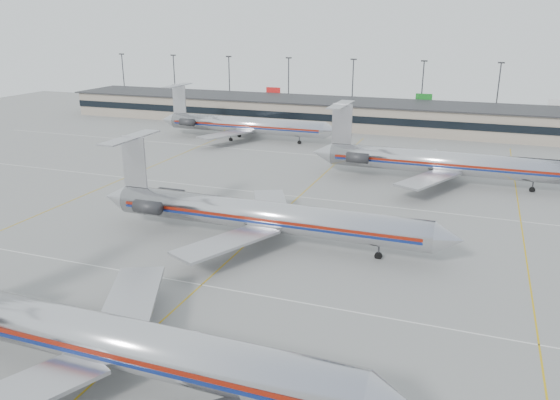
% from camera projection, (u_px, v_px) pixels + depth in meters
% --- Properties ---
extents(ground, '(260.00, 260.00, 0.00)m').
position_uv_depth(ground, '(143.00, 338.00, 44.08)').
color(ground, gray).
rests_on(ground, ground).
extents(apron_markings, '(160.00, 0.15, 0.02)m').
position_uv_depth(apron_markings, '(202.00, 285.00, 53.00)').
color(apron_markings, silver).
rests_on(apron_markings, ground).
extents(terminal, '(162.00, 17.00, 6.25)m').
position_uv_depth(terminal, '(375.00, 115.00, 130.48)').
color(terminal, gray).
rests_on(terminal, ground).
extents(light_mast_row, '(163.60, 0.40, 15.28)m').
position_uv_depth(light_mast_row, '(387.00, 86.00, 141.31)').
color(light_mast_row, '#38383D').
rests_on(light_mast_row, ground).
extents(jet_foreground, '(44.86, 26.42, 11.74)m').
position_uv_depth(jet_foreground, '(85.00, 334.00, 38.40)').
color(jet_foreground, silver).
rests_on(jet_foreground, ground).
extents(jet_second_row, '(43.56, 25.65, 11.40)m').
position_uv_depth(jet_second_row, '(258.00, 215.00, 62.45)').
color(jet_second_row, silver).
rests_on(jet_second_row, ground).
extents(jet_third_row, '(43.50, 26.76, 11.89)m').
position_uv_depth(jet_third_row, '(441.00, 162.00, 85.41)').
color(jet_third_row, silver).
rests_on(jet_third_row, ground).
extents(jet_back_row, '(41.47, 25.51, 11.34)m').
position_uv_depth(jet_back_row, '(243.00, 125.00, 117.62)').
color(jet_back_row, silver).
rests_on(jet_back_row, ground).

